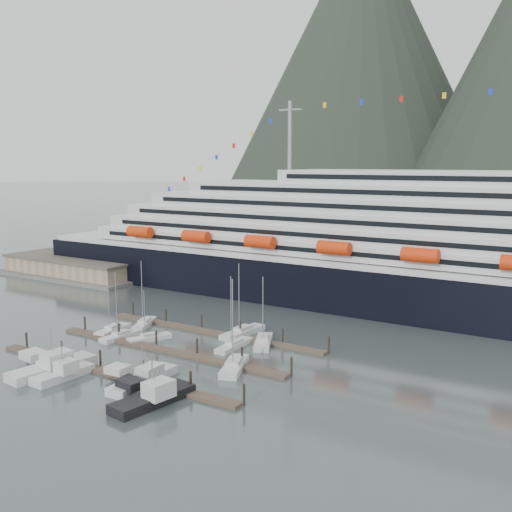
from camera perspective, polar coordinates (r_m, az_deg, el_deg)
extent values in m
plane|color=#4C5958|center=(99.45, -7.56, -9.94)|extent=(1600.00, 1600.00, 0.00)
cone|color=#222D21|center=(736.91, 10.03, 17.63)|extent=(340.00, 340.00, 340.00)
cube|color=black|center=(134.79, 16.25, -3.43)|extent=(210.00, 28.00, 12.00)
cube|color=silver|center=(133.59, 16.37, -0.71)|extent=(205.80, 27.44, 1.50)
cube|color=silver|center=(131.94, 18.51, 0.22)|extent=(185.00, 26.00, 3.20)
cube|color=black|center=(119.42, 16.99, -0.51)|extent=(175.75, 0.20, 1.00)
cube|color=silver|center=(131.06, 19.42, 1.53)|extent=(180.00, 25.00, 3.20)
cube|color=black|center=(118.93, 18.05, 0.97)|extent=(171.00, 0.20, 1.00)
cube|color=silver|center=(130.29, 20.35, 2.86)|extent=(172.00, 24.00, 3.20)
cube|color=black|center=(118.57, 19.12, 2.45)|extent=(163.40, 0.20, 1.00)
cube|color=silver|center=(129.62, 21.29, 4.20)|extent=(160.00, 23.00, 3.20)
cube|color=black|center=(118.33, 20.20, 3.94)|extent=(152.00, 0.20, 1.00)
cube|color=silver|center=(129.07, 22.25, 5.50)|extent=(140.00, 22.00, 3.00)
cube|color=black|center=(118.22, 21.29, 5.38)|extent=(133.00, 0.20, 1.00)
cube|color=silver|center=(128.62, 23.21, 6.78)|extent=(95.00, 20.00, 3.00)
cube|color=black|center=(118.71, 22.41, 6.78)|extent=(90.25, 0.20, 1.00)
cylinder|color=gray|center=(145.43, 3.25, 11.39)|extent=(1.00, 1.00, 16.00)
cylinder|color=red|center=(154.98, -10.99, 2.28)|extent=(7.00, 2.80, 2.80)
cylinder|color=red|center=(143.30, -5.73, 1.86)|extent=(7.00, 2.80, 2.80)
cylinder|color=red|center=(133.03, 0.39, 1.36)|extent=(7.00, 2.80, 2.80)
cylinder|color=red|center=(124.54, 7.43, 0.76)|extent=(7.00, 2.80, 2.80)
cylinder|color=red|center=(118.19, 15.37, 0.08)|extent=(7.00, 2.80, 2.80)
cube|color=#595956|center=(177.80, -16.76, -1.73)|extent=(46.00, 20.00, 1.20)
cube|color=gray|center=(177.42, -16.79, -1.03)|extent=(42.00, 16.00, 5.00)
cube|color=#595147|center=(176.99, -16.83, -0.17)|extent=(43.00, 17.00, 0.60)
cube|color=#47382E|center=(95.76, -13.82, -10.72)|extent=(48.00, 2.00, 0.50)
cylinder|color=black|center=(111.53, -21.00, -7.62)|extent=(0.36, 0.36, 3.20)
cylinder|color=black|center=(104.68, -18.02, -8.54)|extent=(0.36, 0.36, 3.20)
cylinder|color=black|center=(98.18, -14.61, -9.55)|extent=(0.36, 0.36, 3.20)
cylinder|color=black|center=(92.10, -10.70, -10.66)|extent=(0.36, 0.36, 3.20)
cylinder|color=black|center=(86.53, -6.24, -11.86)|extent=(0.36, 0.36, 3.20)
cylinder|color=black|center=(81.57, -1.16, -13.13)|extent=(0.36, 0.36, 3.20)
cube|color=#47382E|center=(104.63, -8.63, -8.86)|extent=(48.00, 2.00, 0.50)
cylinder|color=black|center=(119.36, -15.98, -6.29)|extent=(0.36, 0.36, 3.20)
cylinder|color=black|center=(112.98, -12.91, -7.03)|extent=(0.36, 0.36, 3.20)
cylinder|color=black|center=(106.98, -9.48, -7.83)|extent=(0.36, 0.36, 3.20)
cylinder|color=black|center=(101.43, -5.64, -8.69)|extent=(0.36, 0.36, 3.20)
cylinder|color=black|center=(96.40, -1.36, -9.60)|extent=(0.36, 0.36, 3.20)
cylinder|color=black|center=(91.98, 3.39, -10.54)|extent=(0.36, 0.36, 3.20)
cube|color=#47382E|center=(114.30, -4.33, -7.24)|extent=(48.00, 2.00, 0.50)
cylinder|color=black|center=(128.03, -11.63, -5.10)|extent=(0.36, 0.36, 3.20)
cylinder|color=black|center=(122.11, -8.57, -5.70)|extent=(0.36, 0.36, 3.20)
cylinder|color=black|center=(116.58, -5.20, -6.34)|extent=(0.36, 0.36, 3.20)
cylinder|color=black|center=(111.50, -1.50, -7.02)|extent=(0.36, 0.36, 3.20)
cylinder|color=black|center=(106.95, 2.54, -7.72)|extent=(0.36, 0.36, 3.20)
cylinder|color=black|center=(102.98, 6.94, -8.44)|extent=(0.36, 0.36, 3.20)
cube|color=silver|center=(117.79, -13.49, -6.97)|extent=(3.62, 8.62, 1.30)
cube|color=silver|center=(117.57, -13.50, -6.59)|extent=(2.27, 3.17, 0.74)
cylinder|color=gray|center=(115.78, -13.84, -4.44)|extent=(0.15, 0.15, 9.88)
cube|color=silver|center=(113.67, -12.72, -7.53)|extent=(2.78, 8.83, 1.22)
cube|color=silver|center=(113.46, -12.73, -7.17)|extent=(1.92, 3.15, 0.70)
cylinder|color=gray|center=(111.50, -13.17, -4.47)|extent=(0.14, 0.14, 11.72)
cube|color=silver|center=(111.36, -10.12, -7.79)|extent=(5.19, 8.34, 1.20)
cube|color=silver|center=(111.16, -10.13, -7.43)|extent=(2.68, 3.28, 0.68)
cylinder|color=gray|center=(109.76, -10.57, -5.44)|extent=(0.14, 0.14, 8.63)
cube|color=silver|center=(105.61, -2.11, -8.59)|extent=(2.64, 9.46, 1.19)
cube|color=silver|center=(105.40, -2.11, -8.21)|extent=(1.85, 3.35, 0.68)
cylinder|color=gray|center=(103.06, -2.40, -5.24)|extent=(0.14, 0.14, 12.09)
cube|color=silver|center=(121.13, -10.58, -6.43)|extent=(5.67, 9.01, 1.24)
cube|color=silver|center=(120.93, -10.59, -6.08)|extent=(2.87, 3.54, 0.71)
cylinder|color=gray|center=(118.72, -10.81, -3.40)|extent=(0.14, 0.14, 12.40)
cube|color=silver|center=(107.19, 0.70, -8.32)|extent=(6.52, 9.49, 1.44)
cube|color=silver|center=(106.91, 0.70, -7.84)|extent=(3.29, 3.82, 0.82)
cylinder|color=gray|center=(104.56, 0.66, -5.09)|extent=(0.16, 0.16, 11.55)
cube|color=silver|center=(113.18, -1.27, -7.38)|extent=(3.52, 11.01, 1.44)
cube|color=silver|center=(112.92, -1.27, -6.92)|extent=(2.35, 3.94, 0.83)
cylinder|color=gray|center=(110.57, -1.63, -3.99)|extent=(0.17, 0.17, 12.79)
cube|color=silver|center=(95.02, -2.09, -10.62)|extent=(6.29, 10.14, 1.52)
cube|color=silver|center=(94.69, -2.09, -10.05)|extent=(3.30, 3.99, 0.87)
cylinder|color=gray|center=(91.85, -2.25, -6.38)|extent=(0.17, 0.17, 13.63)
cube|color=silver|center=(98.83, -18.82, -10.26)|extent=(5.41, 14.19, 2.13)
cube|color=silver|center=(102.72, -20.45, -8.82)|extent=(3.95, 3.45, 1.28)
cube|color=silver|center=(97.05, -18.44, -9.29)|extent=(3.44, 4.47, 2.34)
cube|color=black|center=(96.80, -18.47, -8.81)|extent=(3.20, 4.17, 0.53)
cylinder|color=gray|center=(97.64, -18.94, -8.09)|extent=(0.17, 0.17, 5.32)
cube|color=silver|center=(95.84, -17.92, -10.83)|extent=(3.69, 9.77, 1.75)
cube|color=silver|center=(98.33, -19.24, -9.74)|extent=(3.09, 2.28, 1.05)
cube|color=silver|center=(94.56, -17.62, -10.02)|extent=(2.61, 3.02, 1.92)
cube|color=black|center=(94.34, -17.64, -9.61)|extent=(2.42, 2.82, 0.44)
cylinder|color=gray|center=(94.84, -18.01, -9.03)|extent=(0.14, 0.14, 4.37)
cube|color=silver|center=(90.62, -10.68, -11.70)|extent=(4.08, 12.84, 1.81)
cube|color=silver|center=(93.21, -13.04, -10.47)|extent=(3.25, 2.98, 1.08)
cube|color=silver|center=(89.27, -10.08, -10.82)|extent=(2.77, 3.95, 1.99)
cube|color=black|center=(89.03, -10.09, -10.38)|extent=(2.58, 3.69, 0.45)
cylinder|color=gray|center=(89.53, -10.75, -9.74)|extent=(0.14, 0.14, 4.52)
cube|color=black|center=(83.58, -9.79, -13.49)|extent=(5.40, 12.83, 2.07)
cube|color=black|center=(86.54, -11.87, -11.82)|extent=(3.86, 3.19, 1.24)
cube|color=silver|center=(81.93, -9.25, -12.41)|extent=(3.39, 4.09, 2.28)
cube|color=black|center=(81.64, -9.27, -11.87)|extent=(3.15, 3.82, 0.52)
cylinder|color=gray|center=(82.21, -9.86, -11.04)|extent=(0.17, 0.17, 5.18)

